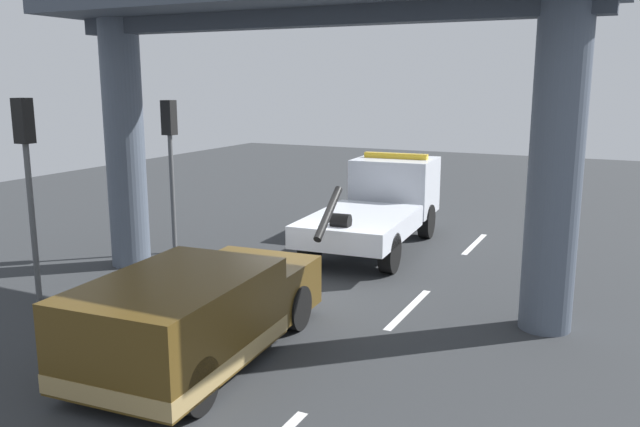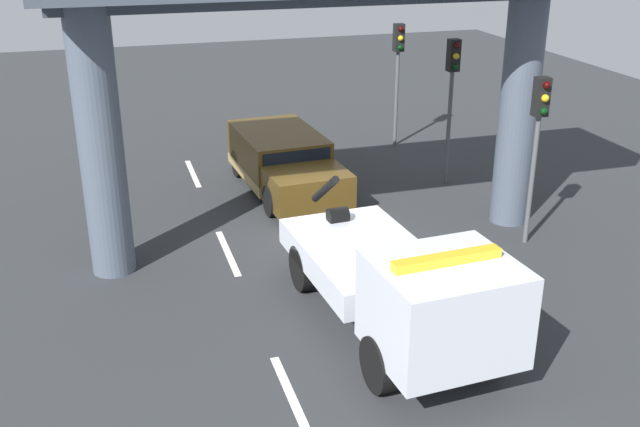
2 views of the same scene
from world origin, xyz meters
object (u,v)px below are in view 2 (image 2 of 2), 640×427
at_px(tow_truck_white, 405,286).
at_px(traffic_light_far, 452,80).
at_px(traffic_light_mid, 539,125).
at_px(towed_van_green, 284,163).
at_px(traffic_light_near, 398,58).

xyz_separation_m(tow_truck_white, traffic_light_far, (-7.87, 4.68, 1.89)).
bearing_deg(traffic_light_mid, towed_van_green, -138.79).
height_order(tow_truck_white, towed_van_green, tow_truck_white).
bearing_deg(tow_truck_white, towed_van_green, -179.64).
xyz_separation_m(traffic_light_far, traffic_light_mid, (4.50, -0.00, -0.11)).
bearing_deg(tow_truck_white, traffic_light_near, 158.49).
bearing_deg(traffic_light_far, traffic_light_near, 180.00).
bearing_deg(tow_truck_white, traffic_light_mid, 125.77).
height_order(towed_van_green, traffic_light_near, traffic_light_near).
bearing_deg(traffic_light_far, towed_van_green, -100.81).
xyz_separation_m(tow_truck_white, towed_van_green, (-8.77, -0.06, -0.42)).
bearing_deg(traffic_light_near, tow_truck_white, -21.51).
bearing_deg(traffic_light_far, tow_truck_white, -30.73).
bearing_deg(towed_van_green, traffic_light_far, 79.19).
relative_size(tow_truck_white, traffic_light_far, 1.72).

